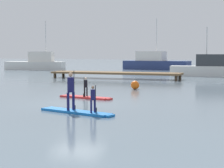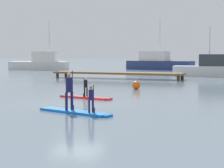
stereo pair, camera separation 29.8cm
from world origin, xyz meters
name	(u,v)px [view 1 (the left image)]	position (x,y,z in m)	size (l,w,h in m)	color
ground_plane	(78,103)	(0.00, 0.00, 0.00)	(240.00, 240.00, 0.00)	slate
paddleboard_near	(86,97)	(-0.41, 1.96, 0.05)	(3.28, 1.29, 0.10)	red
paddler_child_solo	(86,86)	(-0.41, 1.94, 0.69)	(0.22, 0.37, 1.06)	black
paddleboard_far	(77,112)	(1.41, -3.13, 0.05)	(3.62, 1.62, 0.10)	blue
paddler_adult	(71,89)	(1.09, -3.03, 1.01)	(0.35, 0.49, 1.66)	#19194C
paddler_child_front	(93,98)	(2.25, -3.37, 0.71)	(0.24, 0.38, 1.10)	#19194C
fishing_boat_white_large	(211,68)	(3.85, 25.11, 0.87)	(8.31, 2.60, 5.19)	silver
fishing_boat_green_midground	(37,63)	(-21.39, 32.30, 0.96)	(8.76, 3.60, 6.97)	silver
trawler_grey_distant	(155,63)	(-5.58, 39.02, 1.02)	(9.93, 4.06, 7.39)	navy
floating_dock	(115,73)	(-4.29, 17.90, 0.54)	(12.67, 2.43, 0.64)	brown
mooring_buoy_near	(135,85)	(0.64, 7.94, 0.29)	(0.59, 0.59, 0.59)	orange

